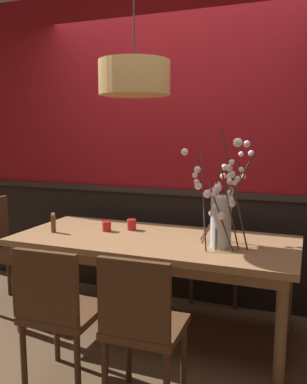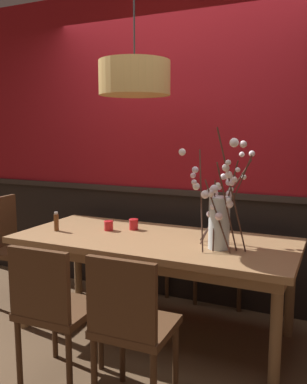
{
  "view_description": "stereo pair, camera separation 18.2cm",
  "coord_description": "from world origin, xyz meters",
  "px_view_note": "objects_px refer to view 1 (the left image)",
  "views": [
    {
      "loc": [
        1.05,
        -2.71,
        1.5
      ],
      "look_at": [
        0.0,
        0.0,
        1.07
      ],
      "focal_mm": 37.95,
      "sensor_mm": 36.0,
      "label": 1
    },
    {
      "loc": [
        1.22,
        -2.64,
        1.5
      ],
      "look_at": [
        0.0,
        0.0,
        1.07
      ],
      "focal_mm": 37.95,
      "sensor_mm": 36.0,
      "label": 2
    }
  ],
  "objects_px": {
    "chair_near_side_right": "(141,324)",
    "condiment_bottle": "(53,223)",
    "dining_table": "(154,248)",
    "vase_with_blossoms": "(221,213)",
    "candle_holder_nearer_center": "(107,226)",
    "candle_holder_nearer_edge": "(132,224)",
    "chair_near_side_left": "(58,309)",
    "pendant_lamp": "(134,78)",
    "chair_far_side_left": "(152,234)",
    "chair_far_side_right": "(219,240)",
    "chair_head_west_end": "(3,246)"
  },
  "relations": [
    {
      "from": "vase_with_blossoms",
      "to": "condiment_bottle",
      "type": "height_order",
      "value": "vase_with_blossoms"
    },
    {
      "from": "chair_far_side_right",
      "to": "pendant_lamp",
      "type": "xyz_separation_m",
      "value": [
        -0.44,
        -0.89,
        1.35
      ]
    },
    {
      "from": "chair_far_side_left",
      "to": "chair_near_side_right",
      "type": "xyz_separation_m",
      "value": [
        0.62,
        -1.73,
        -0.02
      ]
    },
    {
      "from": "vase_with_blossoms",
      "to": "candle_holder_nearer_center",
      "type": "height_order",
      "value": "vase_with_blossoms"
    },
    {
      "from": "chair_far_side_right",
      "to": "condiment_bottle",
      "type": "bearing_deg",
      "value": -138.13
    },
    {
      "from": "chair_near_side_left",
      "to": "candle_holder_nearer_edge",
      "type": "bearing_deg",
      "value": 89.08
    },
    {
      "from": "chair_near_side_right",
      "to": "vase_with_blossoms",
      "type": "xyz_separation_m",
      "value": [
        0.24,
        0.8,
        0.46
      ]
    },
    {
      "from": "candle_holder_nearer_center",
      "to": "chair_far_side_right",
      "type": "bearing_deg",
      "value": 47.63
    },
    {
      "from": "pendant_lamp",
      "to": "dining_table",
      "type": "bearing_deg",
      "value": 17.75
    },
    {
      "from": "dining_table",
      "to": "candle_holder_nearer_center",
      "type": "height_order",
      "value": "candle_holder_nearer_center"
    },
    {
      "from": "chair_near_side_left",
      "to": "chair_head_west_end",
      "type": "bearing_deg",
      "value": 143.68
    },
    {
      "from": "chair_near_side_right",
      "to": "pendant_lamp",
      "type": "bearing_deg",
      "value": 115.53
    },
    {
      "from": "chair_head_west_end",
      "to": "chair_far_side_right",
      "type": "relative_size",
      "value": 0.98
    },
    {
      "from": "chair_far_side_left",
      "to": "dining_table",
      "type": "bearing_deg",
      "value": -67.78
    },
    {
      "from": "candle_holder_nearer_edge",
      "to": "pendant_lamp",
      "type": "bearing_deg",
      "value": -59.09
    },
    {
      "from": "chair_far_side_left",
      "to": "candle_holder_nearer_edge",
      "type": "relative_size",
      "value": 10.67
    },
    {
      "from": "candle_holder_nearer_center",
      "to": "pendant_lamp",
      "type": "height_order",
      "value": "pendant_lamp"
    },
    {
      "from": "dining_table",
      "to": "vase_with_blossoms",
      "type": "xyz_separation_m",
      "value": [
        0.51,
        -0.07,
        0.32
      ]
    },
    {
      "from": "dining_table",
      "to": "candle_holder_nearer_edge",
      "type": "xyz_separation_m",
      "value": [
        -0.25,
        0.16,
        0.12
      ]
    },
    {
      "from": "candle_holder_nearer_edge",
      "to": "pendant_lamp",
      "type": "height_order",
      "value": "pendant_lamp"
    },
    {
      "from": "chair_far_side_right",
      "to": "chair_far_side_left",
      "type": "height_order",
      "value": "chair_far_side_right"
    },
    {
      "from": "dining_table",
      "to": "chair_near_side_right",
      "type": "xyz_separation_m",
      "value": [
        0.27,
        -0.87,
        -0.14
      ]
    },
    {
      "from": "chair_far_side_right",
      "to": "pendant_lamp",
      "type": "distance_m",
      "value": 1.67
    },
    {
      "from": "pendant_lamp",
      "to": "chair_head_west_end",
      "type": "bearing_deg",
      "value": 178.56
    },
    {
      "from": "chair_far_side_left",
      "to": "pendant_lamp",
      "type": "xyz_separation_m",
      "value": [
        0.22,
        -0.9,
        1.35
      ]
    },
    {
      "from": "chair_near_side_right",
      "to": "chair_near_side_left",
      "type": "bearing_deg",
      "value": 176.85
    },
    {
      "from": "chair_near_side_right",
      "to": "condiment_bottle",
      "type": "bearing_deg",
      "value": 144.84
    },
    {
      "from": "chair_head_west_end",
      "to": "vase_with_blossoms",
      "type": "height_order",
      "value": "vase_with_blossoms"
    },
    {
      "from": "chair_far_side_left",
      "to": "chair_near_side_left",
      "type": "height_order",
      "value": "chair_far_side_left"
    },
    {
      "from": "pendant_lamp",
      "to": "chair_far_side_left",
      "type": "bearing_deg",
      "value": 103.93
    },
    {
      "from": "condiment_bottle",
      "to": "vase_with_blossoms",
      "type": "bearing_deg",
      "value": 2.66
    },
    {
      "from": "candle_holder_nearer_edge",
      "to": "chair_far_side_right",
      "type": "bearing_deg",
      "value": 50.95
    },
    {
      "from": "vase_with_blossoms",
      "to": "candle_holder_nearer_center",
      "type": "relative_size",
      "value": 10.41
    },
    {
      "from": "dining_table",
      "to": "condiment_bottle",
      "type": "bearing_deg",
      "value": -170.66
    },
    {
      "from": "dining_table",
      "to": "chair_near_side_left",
      "type": "bearing_deg",
      "value": -107.52
    },
    {
      "from": "dining_table",
      "to": "chair_near_side_left",
      "type": "distance_m",
      "value": 0.89
    },
    {
      "from": "chair_near_side_left",
      "to": "candle_holder_nearer_edge",
      "type": "relative_size",
      "value": 10.04
    },
    {
      "from": "pendant_lamp",
      "to": "chair_near_side_left",
      "type": "bearing_deg",
      "value": -99.76
    },
    {
      "from": "chair_far_side_right",
      "to": "chair_near_side_left",
      "type": "relative_size",
      "value": 1.1
    },
    {
      "from": "chair_far_side_left",
      "to": "chair_far_side_right",
      "type": "bearing_deg",
      "value": -0.67
    },
    {
      "from": "candle_holder_nearer_edge",
      "to": "condiment_bottle",
      "type": "relative_size",
      "value": 0.57
    },
    {
      "from": "chair_near_side_left",
      "to": "pendant_lamp",
      "type": "height_order",
      "value": "pendant_lamp"
    },
    {
      "from": "dining_table",
      "to": "chair_near_side_left",
      "type": "height_order",
      "value": "chair_near_side_left"
    },
    {
      "from": "chair_near_side_left",
      "to": "candle_holder_nearer_center",
      "type": "distance_m",
      "value": 0.95
    },
    {
      "from": "vase_with_blossoms",
      "to": "candle_holder_nearer_edge",
      "type": "bearing_deg",
      "value": 163.14
    },
    {
      "from": "chair_near_side_right",
      "to": "vase_with_blossoms",
      "type": "distance_m",
      "value": 0.96
    },
    {
      "from": "chair_far_side_left",
      "to": "chair_near_side_left",
      "type": "distance_m",
      "value": 1.7
    },
    {
      "from": "chair_near_side_right",
      "to": "vase_with_blossoms",
      "type": "bearing_deg",
      "value": 73.03
    },
    {
      "from": "chair_far_side_left",
      "to": "condiment_bottle",
      "type": "bearing_deg",
      "value": -113.67
    },
    {
      "from": "vase_with_blossoms",
      "to": "pendant_lamp",
      "type": "distance_m",
      "value": 1.11
    }
  ]
}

